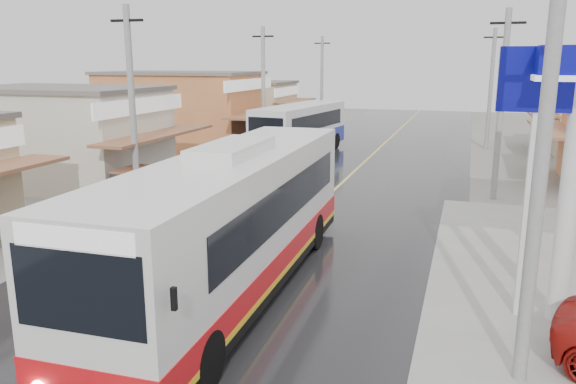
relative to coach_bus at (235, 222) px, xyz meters
name	(u,v)px	position (x,y,z in m)	size (l,w,h in m)	color
ground	(188,327)	(-0.25, -2.25, -1.88)	(120.00, 120.00, 0.00)	slate
road	(337,188)	(-0.25, 12.75, -1.87)	(12.00, 90.00, 0.02)	black
centre_line	(337,188)	(-0.25, 12.75, -1.86)	(0.15, 90.00, 0.01)	#D8CC4C
shopfronts_left	(134,163)	(-13.25, 15.75, -1.88)	(11.00, 44.00, 5.20)	tan
utility_poles_left	(212,175)	(-7.25, 13.75, -1.88)	(1.60, 50.00, 8.00)	gray
utility_poles_right	(493,199)	(6.75, 12.75, -1.88)	(1.60, 36.00, 8.00)	gray
coach_bus	(235,222)	(0.00, 0.00, 0.00)	(3.05, 12.58, 3.91)	silver
second_bus	(300,128)	(-4.74, 21.62, -0.19)	(3.80, 9.74, 3.15)	silver
cyclist	(200,205)	(-3.76, 5.43, -1.17)	(1.17, 2.12, 2.16)	black
tricycle_near	(136,184)	(-7.50, 7.06, -0.99)	(1.43, 2.10, 1.56)	#26262D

